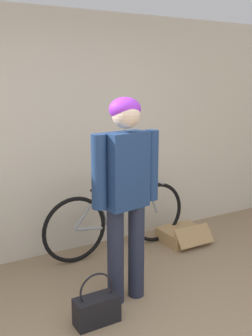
{
  "coord_description": "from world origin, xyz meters",
  "views": [
    {
      "loc": [
        -1.41,
        -1.61,
        1.9
      ],
      "look_at": [
        0.16,
        1.11,
        1.18
      ],
      "focal_mm": 42.0,
      "sensor_mm": 36.0,
      "label": 1
    }
  ],
  "objects_px": {
    "person": "(126,183)",
    "bicycle": "(118,219)",
    "cardboard_box": "(183,235)",
    "handbag": "(97,308)"
  },
  "relations": [
    {
      "from": "person",
      "to": "bicycle",
      "type": "xyz_separation_m",
      "value": [
        0.41,
        0.89,
        -0.67
      ]
    },
    {
      "from": "bicycle",
      "to": "handbag",
      "type": "bearing_deg",
      "value": -127.32
    },
    {
      "from": "cardboard_box",
      "to": "person",
      "type": "bearing_deg",
      "value": -148.64
    },
    {
      "from": "person",
      "to": "bicycle",
      "type": "distance_m",
      "value": 1.19
    },
    {
      "from": "bicycle",
      "to": "handbag",
      "type": "height_order",
      "value": "bicycle"
    },
    {
      "from": "person",
      "to": "cardboard_box",
      "type": "bearing_deg",
      "value": 21.37
    },
    {
      "from": "handbag",
      "to": "bicycle",
      "type": "bearing_deg",
      "value": 53.93
    },
    {
      "from": "cardboard_box",
      "to": "handbag",
      "type": "bearing_deg",
      "value": -149.45
    },
    {
      "from": "bicycle",
      "to": "handbag",
      "type": "xyz_separation_m",
      "value": [
        -0.8,
        -1.1,
        -0.25
      ]
    },
    {
      "from": "person",
      "to": "bicycle",
      "type": "relative_size",
      "value": 1.0
    }
  ]
}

